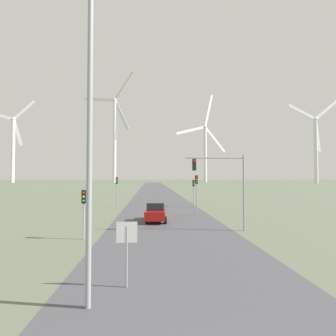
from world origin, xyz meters
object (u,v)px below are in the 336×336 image
at_px(traffic_light_post_mid_left, 117,185).
at_px(wind_turbine_left, 115,132).
at_px(wind_turbine_right, 316,142).
at_px(stop_sign_near, 127,241).
at_px(traffic_light_post_near_left, 84,203).
at_px(traffic_light_post_near_right, 196,186).
at_px(streetlamp, 90,100).
at_px(wind_turbine_far_left, 13,143).
at_px(traffic_light_post_mid_right, 194,187).
at_px(car_approaching, 156,212).
at_px(wind_turbine_center, 205,146).
at_px(traffic_light_mast_overhead, 223,176).

height_order(traffic_light_post_mid_left, wind_turbine_left, wind_turbine_left).
bearing_deg(wind_turbine_right, stop_sign_near, -125.45).
xyz_separation_m(traffic_light_post_near_left, wind_turbine_right, (105.33, 135.03, 22.44)).
xyz_separation_m(stop_sign_near, traffic_light_post_near_right, (5.84, 17.67, 1.42)).
distance_m(stop_sign_near, wind_turbine_right, 176.92).
bearing_deg(wind_turbine_left, streetlamp, -82.47).
xyz_separation_m(traffic_light_post_near_left, wind_turbine_left, (-18.89, 152.53, 30.31)).
relative_size(wind_turbine_far_left, wind_turbine_left, 0.75).
distance_m(traffic_light_post_mid_left, traffic_light_post_mid_right, 10.50).
bearing_deg(wind_turbine_left, car_approaching, -80.69).
height_order(traffic_light_post_mid_left, wind_turbine_center, wind_turbine_center).
bearing_deg(traffic_light_post_near_right, traffic_light_mast_overhead, -84.52).
relative_size(traffic_light_post_near_right, wind_turbine_center, 0.07).
relative_size(traffic_light_post_mid_right, wind_turbine_far_left, 0.07).
height_order(stop_sign_near, traffic_light_mast_overhead, traffic_light_mast_overhead).
bearing_deg(wind_turbine_left, wind_turbine_center, 11.71).
bearing_deg(traffic_light_post_near_left, traffic_light_post_near_right, 46.08).
bearing_deg(wind_turbine_right, wind_turbine_far_left, 174.35).
xyz_separation_m(traffic_light_post_near_left, wind_turbine_far_left, (-82.81, 153.63, 22.73)).
height_order(streetlamp, car_approaching, streetlamp).
xyz_separation_m(traffic_light_mast_overhead, wind_turbine_right, (95.13, 133.04, 20.62)).
bearing_deg(traffic_light_post_mid_left, traffic_light_post_near_right, -38.03).
relative_size(stop_sign_near, traffic_light_post_mid_left, 0.61).
relative_size(traffic_light_post_mid_right, wind_turbine_left, 0.05).
bearing_deg(stop_sign_near, traffic_light_post_mid_right, 75.12).
xyz_separation_m(traffic_light_post_near_left, traffic_light_post_near_right, (9.45, 9.81, 0.73)).
bearing_deg(streetlamp, stop_sign_near, 53.46).
bearing_deg(traffic_light_post_mid_left, wind_turbine_far_left, 121.26).
distance_m(traffic_light_post_mid_left, wind_turbine_right, 159.55).
xyz_separation_m(streetlamp, wind_turbine_right, (102.83, 144.39, 18.08)).
height_order(traffic_light_post_mid_right, traffic_light_mast_overhead, traffic_light_mast_overhead).
xyz_separation_m(traffic_light_post_mid_left, car_approaching, (5.02, -10.50, -2.12)).
distance_m(traffic_light_post_near_right, wind_turbine_right, 159.20).
xyz_separation_m(stop_sign_near, traffic_light_post_mid_left, (-3.60, 25.06, 1.28)).
relative_size(traffic_light_post_near_left, wind_turbine_far_left, 0.06).
relative_size(traffic_light_post_mid_left, traffic_light_mast_overhead, 0.70).
height_order(streetlamp, stop_sign_near, streetlamp).
xyz_separation_m(car_approaching, wind_turbine_left, (-23.91, 145.82, 31.84)).
bearing_deg(traffic_light_post_mid_left, traffic_light_post_near_left, -90.01).
relative_size(traffic_light_post_mid_left, wind_turbine_left, 0.06).
relative_size(stop_sign_near, traffic_light_mast_overhead, 0.42).
relative_size(wind_turbine_far_left, wind_turbine_right, 1.03).
xyz_separation_m(streetlamp, traffic_light_post_mid_right, (7.98, 27.34, -4.05)).
relative_size(traffic_light_mast_overhead, wind_turbine_left, 0.08).
height_order(streetlamp, wind_turbine_center, wind_turbine_center).
xyz_separation_m(traffic_light_post_mid_right, traffic_light_mast_overhead, (-0.28, -15.99, 1.51)).
distance_m(traffic_light_post_mid_right, wind_turbine_center, 152.73).
relative_size(traffic_light_post_near_left, car_approaching, 0.79).
height_order(traffic_light_post_near_left, wind_turbine_center, wind_turbine_center).
height_order(traffic_light_post_near_left, traffic_light_mast_overhead, traffic_light_mast_overhead).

